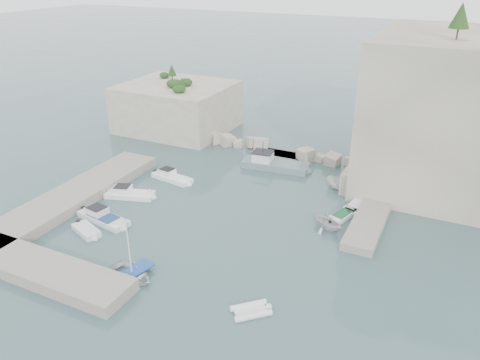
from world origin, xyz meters
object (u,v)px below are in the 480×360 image
at_px(motorboat_a, 172,180).
at_px(rowboat, 132,277).
at_px(inflatable_dinghy, 251,312).
at_px(tender_east_c, 356,208).
at_px(motorboat_e, 87,233).
at_px(work_boat, 275,168).
at_px(tender_east_a, 327,228).
at_px(motorboat_d, 104,221).
at_px(motorboat_b, 130,197).
at_px(tender_east_d, 343,191).
at_px(tender_east_b, 342,218).

height_order(motorboat_a, rowboat, motorboat_a).
bearing_deg(inflatable_dinghy, tender_east_c, 37.34).
distance_m(motorboat_e, rowboat, 9.23).
distance_m(inflatable_dinghy, work_boat, 27.30).
xyz_separation_m(tender_east_a, work_boat, (-10.18, 11.48, 0.00)).
distance_m(motorboat_d, inflatable_dinghy, 20.15).
bearing_deg(motorboat_b, inflatable_dinghy, -47.06).
bearing_deg(tender_east_d, tender_east_a, -161.91).
distance_m(motorboat_a, tender_east_c, 21.90).
distance_m(motorboat_e, tender_east_b, 25.61).
xyz_separation_m(rowboat, tender_east_d, (11.79, 23.71, 0.00)).
bearing_deg(motorboat_a, rowboat, -57.91).
bearing_deg(motorboat_b, work_boat, 33.58).
relative_size(tender_east_b, work_boat, 0.46).
relative_size(motorboat_b, tender_east_d, 1.36).
bearing_deg(work_boat, rowboat, -101.17).
relative_size(motorboat_d, rowboat, 1.53).
height_order(motorboat_b, work_boat, work_boat).
height_order(motorboat_a, inflatable_dinghy, motorboat_a).
relative_size(tender_east_b, tender_east_c, 0.93).
distance_m(motorboat_a, motorboat_e, 13.91).
distance_m(tender_east_b, work_boat, 14.12).
xyz_separation_m(motorboat_b, rowboat, (9.43, -11.84, 0.00)).
height_order(motorboat_e, work_boat, work_boat).
bearing_deg(motorboat_d, work_boat, 71.35).
distance_m(motorboat_d, tender_east_c, 26.54).
height_order(motorboat_b, tender_east_a, tender_east_a).
relative_size(motorboat_b, tender_east_c, 1.29).
relative_size(motorboat_b, inflatable_dinghy, 1.88).
bearing_deg(tender_east_a, rowboat, 164.01).
relative_size(inflatable_dinghy, tender_east_b, 0.74).
xyz_separation_m(rowboat, tender_east_a, (12.46, 14.86, 0.00)).
relative_size(motorboat_a, motorboat_b, 0.98).
bearing_deg(rowboat, motorboat_d, 65.61).
height_order(motorboat_d, inflatable_dinghy, motorboat_d).
bearing_deg(rowboat, tender_east_b, -24.88).
bearing_deg(tender_east_b, motorboat_d, 134.57).
relative_size(motorboat_a, work_boat, 0.63).
bearing_deg(motorboat_b, tender_east_a, -9.64).
xyz_separation_m(motorboat_d, tender_east_a, (20.96, 8.52, 0.00)).
height_order(motorboat_e, tender_east_c, same).
height_order(motorboat_e, tender_east_d, tender_east_d).
distance_m(rowboat, tender_east_c, 24.67).
distance_m(motorboat_a, inflatable_dinghy, 25.23).
relative_size(motorboat_a, tender_east_a, 1.69).
relative_size(motorboat_d, tender_east_c, 1.44).
xyz_separation_m(motorboat_b, tender_east_c, (23.55, 8.39, 0.00)).
distance_m(rowboat, tender_east_b, 21.91).
bearing_deg(motorboat_b, rowboat, -68.96).
distance_m(motorboat_d, rowboat, 10.60).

